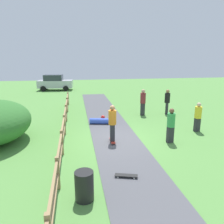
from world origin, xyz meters
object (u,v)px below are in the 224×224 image
Objects in this scene: trash_bin at (84,186)px; bystander_green at (171,124)px; bystander_yellow at (198,116)px; parked_car_silver at (55,82)px; skater_riding at (112,122)px; skateboard_loose at (126,175)px; skater_fallen at (102,121)px; bystander_maroon at (143,101)px; bystander_black at (167,101)px.

trash_bin is 5.83m from bystander_green.
parked_car_silver is at bearing 117.80° from bystander_yellow.
skater_riding is 2.26× the size of skateboard_loose.
bystander_maroon reaches higher than skater_fallen.
bystander_green is (-0.21, -5.23, -0.10)m from bystander_maroon.
skateboard_loose is 0.48× the size of bystander_green.
trash_bin is 0.50× the size of bystander_black.
skater_fallen is 0.36× the size of parked_car_silver.
skater_riding is 1.03× the size of bystander_black.
bystander_green is 0.95× the size of bystander_black.
bystander_maroon is (3.02, 4.79, -0.02)m from skater_riding.
trash_bin is 7.57m from skater_fallen.
skater_fallen is 0.85× the size of bystander_black.
parked_car_silver is (-4.10, 21.56, 0.87)m from skateboard_loose.
bystander_green is (2.94, -3.59, 0.75)m from skater_fallen.
skateboard_loose is (0.07, -6.46, -0.11)m from skater_fallen.
bystander_maroon is (4.58, 9.07, 0.59)m from trash_bin.
parked_car_silver is at bearing 102.87° from skater_riding.
bystander_maroon is 5.24m from bystander_green.
trash_bin is at bearing -141.81° from bystander_yellow.
skater_fallen is 0.82× the size of bystander_maroon.
skater_fallen is at bearing 79.18° from trash_bin.
bystander_black is (-0.14, 3.93, 0.10)m from bystander_yellow.
bystander_black is 16.20m from parked_car_silver.
bystander_black reaches higher than trash_bin.
skater_riding reaches higher than bystander_green.
bystander_yellow is 3.93m from bystander_black.
bystander_maroon is 4.39m from bystander_yellow.
parked_car_silver is (-9.02, 13.45, -0.05)m from bystander_black.
trash_bin is at bearing -116.77° from bystander_maroon.
skateboard_loose is at bearing -135.07° from bystander_green.
bystander_yellow is (5.13, -2.28, 0.71)m from skater_fallen.
parked_car_silver reaches higher than bystander_black.
bystander_yellow is (2.19, 1.31, -0.04)m from bystander_green.
bystander_maroon is 0.43× the size of parked_car_silver.
skateboard_loose is 0.50× the size of bystander_yellow.
skateboard_loose is at bearing -89.38° from skater_fallen.
skater_fallen is at bearing 92.52° from skater_riding.
skater_riding is at bearing 171.11° from bystander_green.
bystander_maroon is at bearing 116.76° from bystander_yellow.
trash_bin reaches higher than skateboard_loose.
trash_bin is at bearing -125.23° from bystander_black.
skateboard_loose is 0.44× the size of bystander_maroon.
skater_riding is 5.66m from bystander_maroon.
trash_bin is 11.13m from bystander_black.
skater_fallen is at bearing -75.06° from parked_car_silver.
bystander_maroon reaches higher than trash_bin.
trash_bin is 0.48× the size of bystander_maroon.
bystander_yellow is 19.65m from parked_car_silver.
bystander_yellow is at bearing -87.96° from bystander_black.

